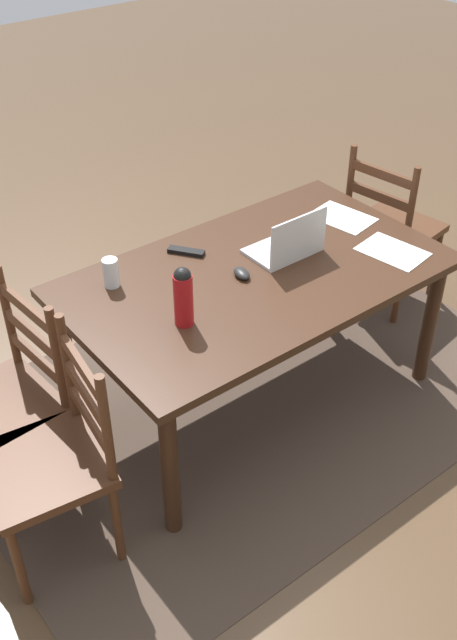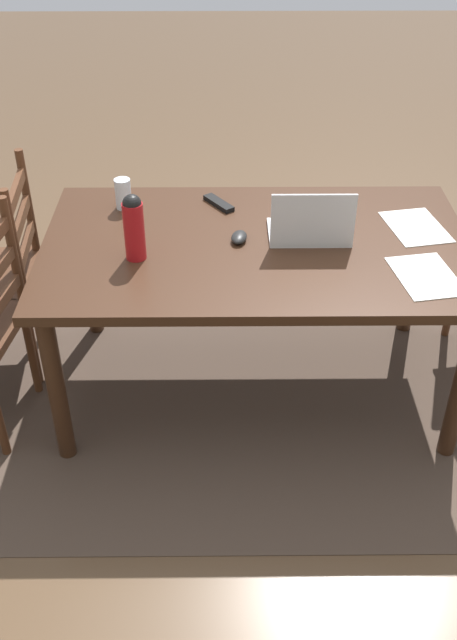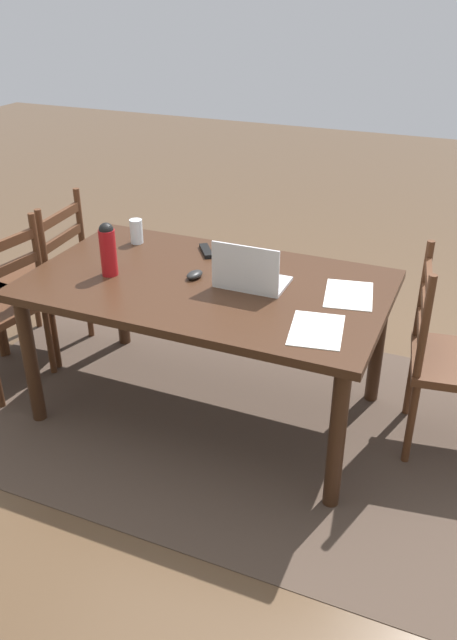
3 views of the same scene
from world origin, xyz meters
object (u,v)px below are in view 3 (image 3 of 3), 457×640
(tv_remote, at_px, (206,251))
(drinking_glass, at_px, (136,231))
(dining_table, at_px, (207,297))
(chair_left_near, at_px, (452,360))
(water_bottle, at_px, (108,248))
(laptop, at_px, (250,276))
(chair_right_near, at_px, (44,278))
(computer_mouse, at_px, (195,275))

(tv_remote, bearing_deg, drinking_glass, -33.11)
(dining_table, bearing_deg, chair_left_near, -170.35)
(water_bottle, bearing_deg, laptop, -169.18)
(chair_right_near, distance_m, chair_left_near, 2.26)
(chair_right_near, xyz_separation_m, tv_remote, (-0.98, -0.12, 0.28))
(dining_table, distance_m, computer_mouse, 0.12)
(chair_right_near, distance_m, computer_mouse, 1.12)
(water_bottle, relative_size, computer_mouse, 2.61)
(tv_remote, bearing_deg, laptop, 104.28)
(chair_left_near, distance_m, computer_mouse, 1.25)
(laptop, bearing_deg, water_bottle, 10.82)
(computer_mouse, bearing_deg, dining_table, 179.99)
(water_bottle, bearing_deg, chair_right_near, -24.85)
(chair_left_near, height_order, laptop, laptop)
(chair_left_near, distance_m, tv_remote, 1.32)
(drinking_glass, bearing_deg, water_bottle, 102.43)
(chair_right_near, bearing_deg, laptop, 172.24)
(dining_table, distance_m, chair_right_near, 1.16)
(drinking_glass, bearing_deg, laptop, 159.62)
(chair_left_near, relative_size, drinking_glass, 7.33)
(laptop, relative_size, computer_mouse, 3.21)
(water_bottle, xyz_separation_m, computer_mouse, (-0.39, -0.12, -0.12))
(water_bottle, bearing_deg, chair_left_near, -169.30)
(chair_right_near, bearing_deg, dining_table, 169.89)
(laptop, bearing_deg, chair_left_near, -169.40)
(chair_left_near, xyz_separation_m, laptop, (0.93, 0.17, 0.33))
(laptop, bearing_deg, tv_remote, -39.99)
(dining_table, bearing_deg, tv_remote, -64.72)
(chair_right_near, height_order, water_bottle, water_bottle)
(dining_table, xyz_separation_m, computer_mouse, (0.07, -0.01, 0.10))
(chair_right_near, distance_m, tv_remote, 1.03)
(dining_table, bearing_deg, computer_mouse, -10.82)
(chair_left_near, xyz_separation_m, drinking_glass, (1.68, -0.11, 0.33))
(chair_right_near, bearing_deg, tv_remote, -173.15)
(chair_left_near, bearing_deg, dining_table, 9.65)
(water_bottle, height_order, computer_mouse, water_bottle)
(laptop, bearing_deg, computer_mouse, 1.22)
(chair_left_near, bearing_deg, computer_mouse, 8.47)
(water_bottle, distance_m, drinking_glass, 0.43)
(chair_left_near, bearing_deg, chair_right_near, -0.24)
(computer_mouse, bearing_deg, drinking_glass, -20.06)
(chair_right_near, relative_size, drinking_glass, 7.33)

